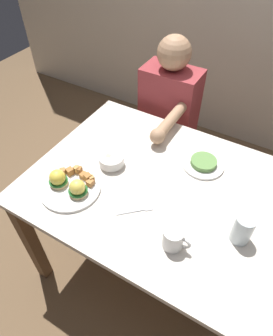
% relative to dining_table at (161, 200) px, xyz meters
% --- Properties ---
extents(ground_plane, '(6.00, 6.00, 0.00)m').
position_rel_dining_table_xyz_m(ground_plane, '(0.00, 0.00, -0.63)').
color(ground_plane, brown).
extents(dining_table, '(1.20, 0.90, 0.74)m').
position_rel_dining_table_xyz_m(dining_table, '(0.00, 0.00, 0.00)').
color(dining_table, silver).
rests_on(dining_table, ground_plane).
extents(eggs_benedict_plate, '(0.27, 0.27, 0.09)m').
position_rel_dining_table_xyz_m(eggs_benedict_plate, '(-0.34, -0.23, 0.13)').
color(eggs_benedict_plate, white).
rests_on(eggs_benedict_plate, dining_table).
extents(fruit_bowl, '(0.12, 0.12, 0.06)m').
position_rel_dining_table_xyz_m(fruit_bowl, '(-0.27, -0.01, 0.14)').
color(fruit_bowl, white).
rests_on(fruit_bowl, dining_table).
extents(coffee_mug, '(0.11, 0.08, 0.09)m').
position_rel_dining_table_xyz_m(coffee_mug, '(0.17, -0.25, 0.16)').
color(coffee_mug, white).
rests_on(coffee_mug, dining_table).
extents(fork, '(0.13, 0.12, 0.00)m').
position_rel_dining_table_xyz_m(fork, '(-0.03, -0.18, 0.11)').
color(fork, silver).
rests_on(fork, dining_table).
extents(water_glass_near, '(0.08, 0.08, 0.13)m').
position_rel_dining_table_xyz_m(water_glass_near, '(0.38, -0.09, 0.16)').
color(water_glass_near, silver).
rests_on(water_glass_near, dining_table).
extents(side_plate, '(0.20, 0.20, 0.04)m').
position_rel_dining_table_xyz_m(side_plate, '(0.11, 0.21, 0.12)').
color(side_plate, white).
rests_on(side_plate, dining_table).
extents(diner_person, '(0.34, 0.54, 1.14)m').
position_rel_dining_table_xyz_m(diner_person, '(-0.27, 0.60, 0.02)').
color(diner_person, '#33333D').
rests_on(diner_person, ground_plane).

